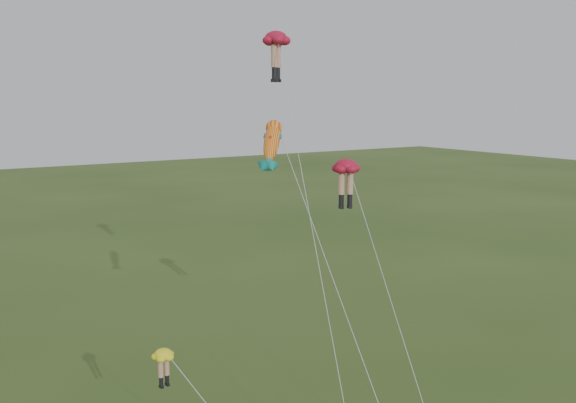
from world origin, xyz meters
TOP-DOWN VIEW (x-y plane):
  - legs_kite_red_high at (3.74, 12.49)m, footprint 6.17×16.07m
  - legs_kite_red_mid at (5.52, 8.05)m, footprint 4.02×12.80m
  - legs_kite_yellow at (-6.91, 3.47)m, footprint 4.44×8.35m
  - fish_kite at (0.93, 8.35)m, footprint 2.48×11.96m

SIDE VIEW (x-z plane):
  - legs_kite_yellow at x=-6.91m, z-range 2.97..10.28m
  - legs_kite_red_mid at x=5.52m, z-range 6.26..20.30m
  - fish_kite at x=0.93m, z-range 6.84..23.32m
  - legs_kite_red_high at x=3.74m, z-range 9.72..30.89m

